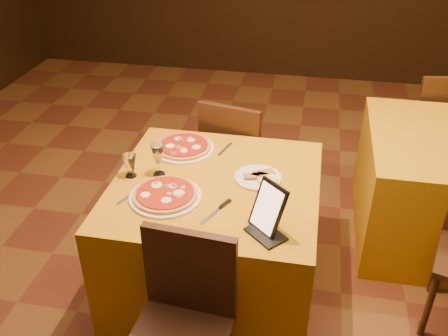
% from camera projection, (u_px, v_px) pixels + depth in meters
% --- Properties ---
extents(floor, '(6.00, 7.00, 0.01)m').
position_uv_depth(floor, '(219.00, 277.00, 3.13)').
color(floor, '#5E2D19').
rests_on(floor, ground).
extents(main_table, '(1.10, 1.10, 0.75)m').
position_uv_depth(main_table, '(216.00, 237.00, 2.87)').
color(main_table, '#AE780B').
rests_on(main_table, floor).
extents(side_table, '(1.10, 1.10, 0.75)m').
position_uv_depth(side_table, '(448.00, 189.00, 3.28)').
color(side_table, '#B57D0B').
rests_on(side_table, floor).
extents(chair_main_far, '(0.48, 0.48, 0.91)m').
position_uv_depth(chair_main_far, '(239.00, 155.00, 3.49)').
color(chair_main_far, black).
rests_on(chair_main_far, floor).
extents(chair_side_far, '(0.53, 0.53, 0.91)m').
position_uv_depth(chair_side_far, '(431.00, 123.00, 3.93)').
color(chair_side_far, black).
rests_on(chair_side_far, floor).
extents(pizza_near, '(0.37, 0.37, 0.03)m').
position_uv_depth(pizza_near, '(165.00, 195.00, 2.54)').
color(pizza_near, white).
rests_on(pizza_near, main_table).
extents(pizza_far, '(0.36, 0.36, 0.03)m').
position_uv_depth(pizza_far, '(184.00, 147.00, 2.96)').
color(pizza_far, white).
rests_on(pizza_far, main_table).
extents(cutlet_dish, '(0.26, 0.26, 0.03)m').
position_uv_depth(cutlet_dish, '(258.00, 177.00, 2.69)').
color(cutlet_dish, white).
rests_on(cutlet_dish, main_table).
extents(wine_glass, '(0.09, 0.09, 0.19)m').
position_uv_depth(wine_glass, '(158.00, 160.00, 2.69)').
color(wine_glass, '#DFD37E').
rests_on(wine_glass, main_table).
extents(water_glass, '(0.08, 0.08, 0.13)m').
position_uv_depth(water_glass, '(130.00, 166.00, 2.69)').
color(water_glass, white).
rests_on(water_glass, main_table).
extents(tablet, '(0.19, 0.19, 0.23)m').
position_uv_depth(tablet, '(268.00, 208.00, 2.27)').
color(tablet, black).
rests_on(tablet, main_table).
extents(knife, '(0.11, 0.21, 0.01)m').
position_uv_depth(knife, '(215.00, 213.00, 2.43)').
color(knife, '#BBBBC2').
rests_on(knife, main_table).
extents(fork_near, '(0.08, 0.16, 0.01)m').
position_uv_depth(fork_near, '(129.00, 197.00, 2.55)').
color(fork_near, silver).
rests_on(fork_near, main_table).
extents(fork_far, '(0.06, 0.16, 0.01)m').
position_uv_depth(fork_far, '(225.00, 149.00, 2.97)').
color(fork_far, silver).
rests_on(fork_far, main_table).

